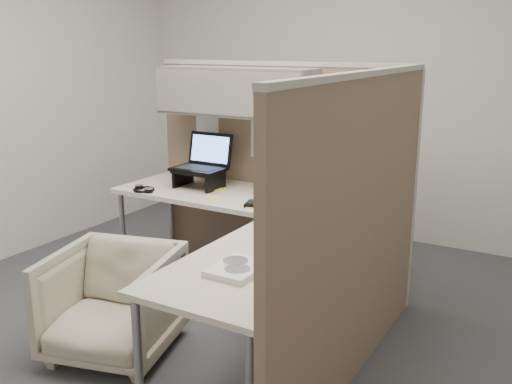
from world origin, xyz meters
The scene contains 19 objects.
ground centered at (0.00, 0.00, 0.00)m, with size 4.50×4.50×0.00m, color #3D3D42.
partition_back centered at (-0.22, 0.83, 1.10)m, with size 2.00×0.36×1.63m.
partition_right centered at (0.90, -0.07, 0.82)m, with size 0.07×2.03×1.63m.
desk centered at (0.12, 0.13, 0.69)m, with size 2.00×1.98×0.73m.
office_chair centered at (-0.38, -0.56, 0.34)m, with size 0.67×0.63×0.69m, color #BBB095.
monitor_left centered at (0.12, 0.70, 1.00)m, with size 0.44×0.20×0.47m.
monitor_right centered at (0.63, 0.55, 1.00)m, with size 0.39×0.27×0.47m.
laptop_station centered at (-0.56, 0.58, 0.88)m, with size 0.37×0.32×0.38m.
keyboard centered at (0.19, 0.37, 0.74)m, with size 0.41×0.14×0.02m, color black.
mouse centered at (0.48, 0.36, 0.75)m, with size 0.09×0.06×0.03m, color black.
travel_mug centered at (0.41, 0.63, 0.82)m, with size 0.09×0.09×0.18m.
soda_can_green centered at (0.71, 0.26, 0.79)m, with size 0.07×0.07×0.12m, color #B21E1E.
soda_can_silver centered at (0.51, 0.45, 0.79)m, with size 0.07×0.07×0.12m, color #268C1E.
sticky_note_b centered at (0.04, 0.30, 0.73)m, with size 0.08×0.08×0.01m, color yellow.
sticky_note_a centered at (-0.30, 0.36, 0.73)m, with size 0.08×0.08×0.01m, color yellow.
sticky_note_c centered at (-0.38, 0.56, 0.73)m, with size 0.08×0.08×0.01m, color yellow.
headphones centered at (-0.84, 0.27, 0.74)m, with size 0.19×0.19×0.03m.
paper_stack centered at (0.53, -0.66, 0.75)m, with size 0.22×0.28×0.03m.
desk_clock centered at (0.58, -0.30, 0.77)m, with size 0.06×0.09×0.09m.
Camera 1 is at (1.84, -2.74, 1.76)m, focal length 40.00 mm.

